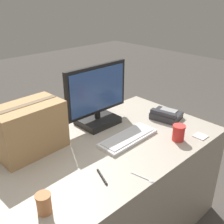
% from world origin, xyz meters
% --- Properties ---
extents(office_desk, '(1.80, 0.90, 0.76)m').
position_xyz_m(office_desk, '(0.00, 0.00, 0.38)').
color(office_desk, '#A89E8E').
rests_on(office_desk, ground_plane).
extents(monitor, '(0.54, 0.24, 0.45)m').
position_xyz_m(monitor, '(0.26, 0.27, 0.94)').
color(monitor, black).
rests_on(monitor, office_desk).
extents(keyboard, '(0.44, 0.18, 0.03)m').
position_xyz_m(keyboard, '(0.26, -0.05, 0.77)').
color(keyboard, silver).
rests_on(keyboard, office_desk).
extents(desk_phone, '(0.22, 0.25, 0.08)m').
position_xyz_m(desk_phone, '(0.71, -0.03, 0.79)').
color(desk_phone, '#2D2D33').
rests_on(desk_phone, office_desk).
extents(paper_cup_left, '(0.07, 0.07, 0.10)m').
position_xyz_m(paper_cup_left, '(-0.48, -0.23, 0.81)').
color(paper_cup_left, '#BC7547').
rests_on(paper_cup_left, office_desk).
extents(paper_cup_right, '(0.09, 0.09, 0.11)m').
position_xyz_m(paper_cup_right, '(0.50, -0.29, 0.81)').
color(paper_cup_right, red).
rests_on(paper_cup_right, office_desk).
extents(spoon, '(0.04, 0.14, 0.00)m').
position_xyz_m(spoon, '(0.03, -0.40, 0.76)').
color(spoon, '#B2B2B7').
rests_on(spoon, office_desk).
extents(cardboard_box, '(0.42, 0.27, 0.31)m').
position_xyz_m(cardboard_box, '(-0.28, 0.27, 0.91)').
color(cardboard_box, tan).
rests_on(cardboard_box, office_desk).
extents(pen_marker, '(0.06, 0.13, 0.01)m').
position_xyz_m(pen_marker, '(-0.13, -0.23, 0.76)').
color(pen_marker, black).
rests_on(pen_marker, office_desk).
extents(sticky_note_pad, '(0.08, 0.08, 0.01)m').
position_xyz_m(sticky_note_pad, '(0.65, -0.37, 0.76)').
color(sticky_note_pad, silver).
rests_on(sticky_note_pad, office_desk).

